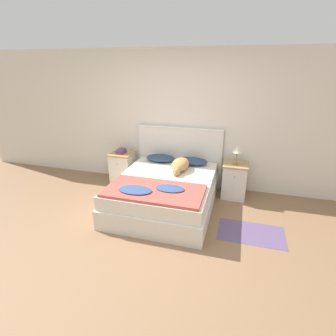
% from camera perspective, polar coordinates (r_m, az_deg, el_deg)
% --- Properties ---
extents(ground_plane, '(16.00, 16.00, 0.00)m').
position_cam_1_polar(ground_plane, '(3.71, -6.89, -16.08)').
color(ground_plane, '#896647').
extents(wall_back, '(9.00, 0.06, 2.55)m').
position_cam_1_polar(wall_back, '(5.06, 1.82, 10.36)').
color(wall_back, silver).
rests_on(wall_back, ground_plane).
extents(bed, '(1.58, 1.92, 0.53)m').
position_cam_1_polar(bed, '(4.40, -0.69, -5.38)').
color(bed, silver).
rests_on(bed, ground_plane).
extents(headboard, '(1.66, 0.06, 1.17)m').
position_cam_1_polar(headboard, '(5.15, 2.42, 2.81)').
color(headboard, silver).
rests_on(headboard, ground_plane).
extents(nightstand_left, '(0.44, 0.45, 0.64)m').
position_cam_1_polar(nightstand_left, '(5.35, -9.81, 0.03)').
color(nightstand_left, silver).
rests_on(nightstand_left, ground_plane).
extents(nightstand_right, '(0.44, 0.45, 0.64)m').
position_cam_1_polar(nightstand_right, '(4.87, 14.23, -2.58)').
color(nightstand_right, silver).
rests_on(nightstand_right, ground_plane).
extents(pillow_left, '(0.56, 0.33, 0.12)m').
position_cam_1_polar(pillow_left, '(5.01, -1.64, 2.18)').
color(pillow_left, navy).
rests_on(pillow_left, bed).
extents(pillow_right, '(0.56, 0.33, 0.12)m').
position_cam_1_polar(pillow_right, '(4.87, 5.28, 1.51)').
color(pillow_right, navy).
rests_on(pillow_right, bed).
extents(quilt, '(1.43, 0.75, 0.07)m').
position_cam_1_polar(quilt, '(3.82, -3.20, -4.90)').
color(quilt, '#BC4C42').
rests_on(quilt, bed).
extents(dog, '(0.29, 0.73, 0.19)m').
position_cam_1_polar(dog, '(4.59, 2.68, 0.68)').
color(dog, tan).
rests_on(dog, bed).
extents(book_stack, '(0.17, 0.20, 0.08)m').
position_cam_1_polar(book_stack, '(5.23, -10.15, 3.64)').
color(book_stack, '#AD2D28').
rests_on(book_stack, nightstand_left).
extents(table_lamp, '(0.17, 0.17, 0.33)m').
position_cam_1_polar(table_lamp, '(4.66, 14.86, 3.75)').
color(table_lamp, '#9E7A4C').
rests_on(table_lamp, nightstand_right).
extents(rug, '(0.93, 0.58, 0.00)m').
position_cam_1_polar(rug, '(4.06, 17.63, -13.33)').
color(rug, '#604C75').
rests_on(rug, ground_plane).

